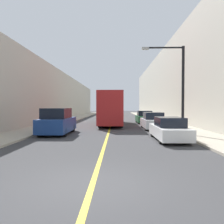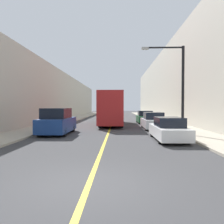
{
  "view_description": "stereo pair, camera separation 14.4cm",
  "coord_description": "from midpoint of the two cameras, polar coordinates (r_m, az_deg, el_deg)",
  "views": [
    {
      "loc": [
        0.66,
        -5.76,
        2.1
      ],
      "look_at": [
        0.26,
        12.63,
        1.64
      ],
      "focal_mm": 35.0,
      "sensor_mm": 36.0,
      "label": 1
    },
    {
      "loc": [
        0.8,
        -5.76,
        2.1
      ],
      "look_at": [
        0.26,
        12.63,
        1.64
      ],
      "focal_mm": 35.0,
      "sensor_mm": 36.0,
      "label": 2
    }
  ],
  "objects": [
    {
      "name": "ground_plane",
      "position": [
        6.17,
        -5.91,
        -18.46
      ],
      "size": [
        200.0,
        200.0,
        0.0
      ],
      "primitive_type": "plane",
      "color": "#38383A"
    },
    {
      "name": "sidewalk_left",
      "position": [
        36.56,
        -10.32,
        -1.77
      ],
      "size": [
        2.87,
        72.0,
        0.13
      ],
      "primitive_type": "cube",
      "color": "#A89E8C",
      "rests_on": "ground"
    },
    {
      "name": "sidewalk_right",
      "position": [
        36.3,
        10.55,
        -1.79
      ],
      "size": [
        2.87,
        72.0,
        0.13
      ],
      "primitive_type": "cube",
      "color": "#A89E8C",
      "rests_on": "ground"
    },
    {
      "name": "building_row_left",
      "position": [
        37.38,
        -15.53,
        4.08
      ],
      "size": [
        4.0,
        72.0,
        7.7
      ],
      "primitive_type": "cube",
      "color": "#B7B2A3",
      "rests_on": "ground"
    },
    {
      "name": "building_row_right",
      "position": [
        37.12,
        15.87,
        6.95
      ],
      "size": [
        4.0,
        72.0,
        11.39
      ],
      "primitive_type": "cube",
      "color": "#B7B2A3",
      "rests_on": "ground"
    },
    {
      "name": "road_center_line",
      "position": [
        35.83,
        0.08,
        -1.9
      ],
      "size": [
        0.16,
        72.0,
        0.01
      ],
      "primitive_type": "cube",
      "color": "gold",
      "rests_on": "ground"
    },
    {
      "name": "bus",
      "position": [
        25.04,
        -0.33,
        1.04
      ],
      "size": [
        2.46,
        10.9,
        3.6
      ],
      "color": "#AD1E1E",
      "rests_on": "ground"
    },
    {
      "name": "parked_suv_left",
      "position": [
        17.11,
        -14.32,
        -2.59
      ],
      "size": [
        1.98,
        4.69,
        1.97
      ],
      "color": "navy",
      "rests_on": "ground"
    },
    {
      "name": "car_right_near",
      "position": [
        14.1,
        14.36,
        -4.48
      ],
      "size": [
        1.76,
        4.72,
        1.44
      ],
      "color": "silver",
      "rests_on": "ground"
    },
    {
      "name": "car_right_mid",
      "position": [
        20.72,
        10.4,
        -2.44
      ],
      "size": [
        1.85,
        4.74,
        1.57
      ],
      "color": "silver",
      "rests_on": "ground"
    },
    {
      "name": "car_right_far",
      "position": [
        27.56,
        8.27,
        -1.47
      ],
      "size": [
        1.87,
        4.36,
        1.57
      ],
      "color": "#145128",
      "rests_on": "ground"
    },
    {
      "name": "street_lamp_right",
      "position": [
        16.63,
        16.69,
        7.48
      ],
      "size": [
        3.09,
        0.24,
        6.33
      ],
      "color": "black",
      "rests_on": "sidewalk_right"
    }
  ]
}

